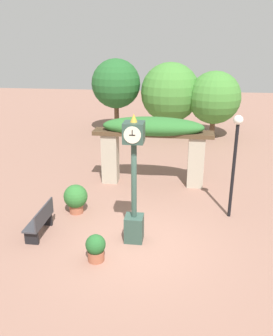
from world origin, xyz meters
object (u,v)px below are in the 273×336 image
Objects in this scene: pedestal_clock at (134,186)px; lamp_post at (235,150)px; potted_plant_near_left at (76,198)px; park_bench at (40,221)px; potted_plant_near_right at (96,247)px.

pedestal_clock is 3.37m from lamp_post.
potted_plant_near_left is 5.17m from lamp_post.
lamp_post is (5.48, 1.87, 1.76)m from park_bench.
potted_plant_near_right is at bearing 60.99° from park_bench.
pedestal_clock is 1.87m from potted_plant_near_right.
potted_plant_near_right is (1.27, -2.50, -0.15)m from potted_plant_near_left.
potted_plant_near_left is 1.58m from park_bench.
lamp_post is at bearing 4.79° from potted_plant_near_left.
potted_plant_near_left is at bearing 157.57° from park_bench.
pedestal_clock reaches higher than lamp_post.
potted_plant_near_right is (-0.82, -1.09, -1.28)m from pedestal_clock.
pedestal_clock is at bearing -146.89° from lamp_post.
lamp_post is (2.79, 1.82, 0.53)m from pedestal_clock.
pedestal_clock is 4.99× the size of potted_plant_near_right.
lamp_post is (4.88, 0.41, 1.66)m from potted_plant_near_left.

